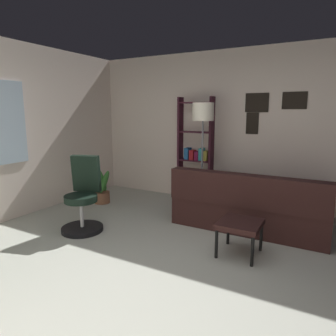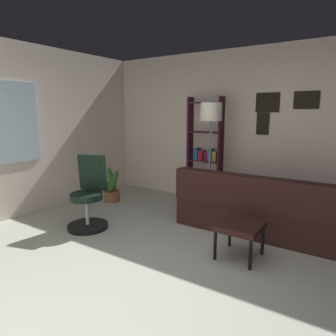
{
  "view_description": "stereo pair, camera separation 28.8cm",
  "coord_description": "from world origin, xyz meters",
  "px_view_note": "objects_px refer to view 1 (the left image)",
  "views": [
    {
      "loc": [
        -2.5,
        -1.37,
        1.62
      ],
      "look_at": [
        0.51,
        0.28,
        0.98
      ],
      "focal_mm": 32.67,
      "sensor_mm": 36.0,
      "label": 1
    },
    {
      "loc": [
        -2.35,
        -1.62,
        1.62
      ],
      "look_at": [
        0.51,
        0.28,
        0.98
      ],
      "focal_mm": 32.67,
      "sensor_mm": 36.0,
      "label": 2
    }
  ],
  "objects_px": {
    "footstool": "(240,226)",
    "couch": "(260,207)",
    "floor_lamp": "(203,121)",
    "potted_plant": "(102,189)",
    "bookshelf": "(195,157)",
    "office_chair": "(83,202)"
  },
  "relations": [
    {
      "from": "couch",
      "to": "footstool",
      "type": "distance_m",
      "value": 1.04
    },
    {
      "from": "couch",
      "to": "potted_plant",
      "type": "bearing_deg",
      "value": 95.54
    },
    {
      "from": "footstool",
      "to": "floor_lamp",
      "type": "height_order",
      "value": "floor_lamp"
    },
    {
      "from": "footstool",
      "to": "floor_lamp",
      "type": "xyz_separation_m",
      "value": [
        1.28,
        1.0,
        1.13
      ]
    },
    {
      "from": "footstool",
      "to": "couch",
      "type": "bearing_deg",
      "value": -0.22
    },
    {
      "from": "footstool",
      "to": "office_chair",
      "type": "bearing_deg",
      "value": 98.09
    },
    {
      "from": "potted_plant",
      "to": "bookshelf",
      "type": "bearing_deg",
      "value": -56.83
    },
    {
      "from": "floor_lamp",
      "to": "potted_plant",
      "type": "distance_m",
      "value": 2.14
    },
    {
      "from": "office_chair",
      "to": "floor_lamp",
      "type": "distance_m",
      "value": 2.2
    },
    {
      "from": "couch",
      "to": "floor_lamp",
      "type": "height_order",
      "value": "floor_lamp"
    },
    {
      "from": "bookshelf",
      "to": "floor_lamp",
      "type": "height_order",
      "value": "bookshelf"
    },
    {
      "from": "bookshelf",
      "to": "floor_lamp",
      "type": "xyz_separation_m",
      "value": [
        -0.41,
        -0.3,
        0.65
      ]
    },
    {
      "from": "footstool",
      "to": "potted_plant",
      "type": "relative_size",
      "value": 0.74
    },
    {
      "from": "couch",
      "to": "office_chair",
      "type": "distance_m",
      "value": 2.5
    },
    {
      "from": "couch",
      "to": "bookshelf",
      "type": "height_order",
      "value": "bookshelf"
    },
    {
      "from": "bookshelf",
      "to": "potted_plant",
      "type": "distance_m",
      "value": 1.76
    },
    {
      "from": "bookshelf",
      "to": "floor_lamp",
      "type": "distance_m",
      "value": 0.83
    },
    {
      "from": "bookshelf",
      "to": "potted_plant",
      "type": "bearing_deg",
      "value": 123.17
    },
    {
      "from": "footstool",
      "to": "bookshelf",
      "type": "height_order",
      "value": "bookshelf"
    },
    {
      "from": "office_chair",
      "to": "bookshelf",
      "type": "relative_size",
      "value": 0.55
    },
    {
      "from": "floor_lamp",
      "to": "potted_plant",
      "type": "xyz_separation_m",
      "value": [
        -0.5,
        1.69,
        -1.22
      ]
    },
    {
      "from": "couch",
      "to": "office_chair",
      "type": "xyz_separation_m",
      "value": [
        -1.34,
        2.1,
        0.12
      ]
    }
  ]
}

